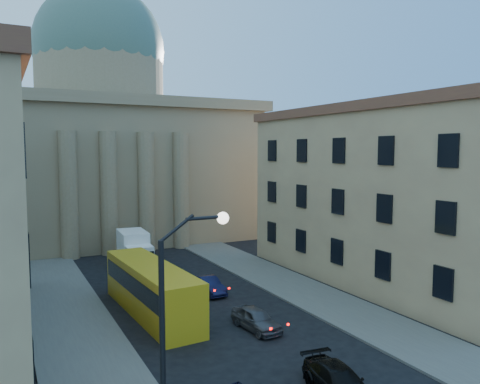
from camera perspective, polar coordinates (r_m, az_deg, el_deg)
name	(u,v)px	position (r m, az deg, el deg)	size (l,w,h in m)	color
sidewalk_left	(86,358)	(27.47, -18.22, -18.62)	(5.00, 60.00, 0.15)	#55534E
sidewalk_right	(340,308)	(34.22, 12.07, -13.66)	(5.00, 60.00, 0.15)	#55534E
church	(103,144)	(63.60, -16.36, 5.65)	(68.02, 28.76, 36.60)	#7F694E
building_right	(390,193)	(41.29, 17.86, -0.14)	(11.60, 26.60, 14.70)	tan
street_lamp	(177,316)	(16.83, -7.71, -14.81)	(2.62, 0.44, 8.83)	black
car_right_mid	(340,383)	(22.96, 12.05, -21.78)	(1.87, 4.59, 1.33)	black
car_right_far	(256,319)	(29.80, 2.00, -15.20)	(1.60, 3.96, 1.35)	#444449
car_right_distant	(209,285)	(36.83, -3.82, -11.27)	(1.36, 3.90, 1.29)	black
city_bus	(151,288)	(32.65, -10.77, -11.38)	(3.42, 12.06, 3.36)	gold
box_truck	(135,251)	(45.58, -12.71, -7.00)	(2.72, 6.17, 3.32)	white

